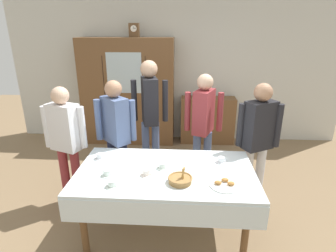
{
  "coord_description": "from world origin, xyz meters",
  "views": [
    {
      "loc": [
        0.18,
        -2.74,
        2.19
      ],
      "look_at": [
        0.0,
        0.2,
        1.12
      ],
      "focal_mm": 29.39,
      "sensor_mm": 36.0,
      "label": 1
    }
  ],
  "objects": [
    {
      "name": "ground_plane",
      "position": [
        0.0,
        0.0,
        0.0
      ],
      "size": [
        12.0,
        12.0,
        0.0
      ],
      "primitive_type": "plane",
      "color": "#846B4C",
      "rests_on": "ground"
    },
    {
      "name": "back_wall",
      "position": [
        0.0,
        2.65,
        1.35
      ],
      "size": [
        6.4,
        0.1,
        2.7
      ],
      "primitive_type": "cube",
      "color": "silver",
      "rests_on": "ground"
    },
    {
      "name": "dining_table",
      "position": [
        0.0,
        -0.24,
        0.67
      ],
      "size": [
        1.86,
        1.05,
        0.77
      ],
      "color": "brown",
      "rests_on": "ground"
    },
    {
      "name": "wall_cabinet",
      "position": [
        -0.9,
        2.35,
        1.0
      ],
      "size": [
        1.75,
        0.46,
        2.0
      ],
      "color": "brown",
      "rests_on": "ground"
    },
    {
      "name": "mantel_clock",
      "position": [
        -0.73,
        2.35,
        2.12
      ],
      "size": [
        0.18,
        0.11,
        0.24
      ],
      "color": "brown",
      "rests_on": "wall_cabinet"
    },
    {
      "name": "bookshelf_low",
      "position": [
        0.64,
        2.41,
        0.45
      ],
      "size": [
        1.03,
        0.35,
        0.9
      ],
      "color": "brown",
      "rests_on": "ground"
    },
    {
      "name": "book_stack",
      "position": [
        0.64,
        2.41,
        0.94
      ],
      "size": [
        0.17,
        0.23,
        0.07
      ],
      "color": "#99332D",
      "rests_on": "bookshelf_low"
    },
    {
      "name": "tea_cup_center",
      "position": [
        0.6,
        0.02,
        0.79
      ],
      "size": [
        0.13,
        0.13,
        0.06
      ],
      "color": "white",
      "rests_on": "dining_table"
    },
    {
      "name": "tea_cup_far_left",
      "position": [
        -0.19,
        -0.31,
        0.79
      ],
      "size": [
        0.13,
        0.13,
        0.06
      ],
      "color": "white",
      "rests_on": "dining_table"
    },
    {
      "name": "tea_cup_back_edge",
      "position": [
        -0.03,
        -0.16,
        0.79
      ],
      "size": [
        0.13,
        0.13,
        0.06
      ],
      "color": "silver",
      "rests_on": "dining_table"
    },
    {
      "name": "tea_cup_far_right",
      "position": [
        -0.77,
        0.03,
        0.79
      ],
      "size": [
        0.13,
        0.13,
        0.06
      ],
      "color": "white",
      "rests_on": "dining_table"
    },
    {
      "name": "tea_cup_mid_left",
      "position": [
        -0.58,
        -0.34,
        0.79
      ],
      "size": [
        0.13,
        0.13,
        0.06
      ],
      "color": "silver",
      "rests_on": "dining_table"
    },
    {
      "name": "tea_cup_near_left",
      "position": [
        -0.48,
        -0.54,
        0.79
      ],
      "size": [
        0.13,
        0.13,
        0.06
      ],
      "color": "silver",
      "rests_on": "dining_table"
    },
    {
      "name": "bread_basket",
      "position": [
        0.16,
        -0.43,
        0.8
      ],
      "size": [
        0.24,
        0.24,
        0.16
      ],
      "color": "#9E7542",
      "rests_on": "dining_table"
    },
    {
      "name": "pastry_plate",
      "position": [
        0.58,
        -0.45,
        0.78
      ],
      "size": [
        0.28,
        0.28,
        0.05
      ],
      "color": "white",
      "rests_on": "dining_table"
    },
    {
      "name": "spoon_far_right",
      "position": [
        -0.62,
        -0.18,
        0.77
      ],
      "size": [
        0.12,
        0.02,
        0.01
      ],
      "color": "silver",
      "rests_on": "dining_table"
    },
    {
      "name": "spoon_front_edge",
      "position": [
        -0.15,
        0.11,
        0.77
      ],
      "size": [
        0.12,
        0.02,
        0.01
      ],
      "color": "silver",
      "rests_on": "dining_table"
    },
    {
      "name": "person_by_cabinet",
      "position": [
        0.45,
        0.86,
        0.98
      ],
      "size": [
        0.52,
        0.41,
        1.61
      ],
      "color": "slate",
      "rests_on": "ground"
    },
    {
      "name": "person_behind_table_right",
      "position": [
        -0.68,
        0.49,
        0.96
      ],
      "size": [
        0.52,
        0.4,
        1.58
      ],
      "color": "#191E38",
      "rests_on": "ground"
    },
    {
      "name": "person_behind_table_left",
      "position": [
        1.08,
        0.39,
        0.96
      ],
      "size": [
        0.52,
        0.35,
        1.58
      ],
      "color": "silver",
      "rests_on": "ground"
    },
    {
      "name": "person_near_right_end",
      "position": [
        -0.31,
        1.0,
        1.08
      ],
      "size": [
        0.52,
        0.4,
        1.76
      ],
      "color": "slate",
      "rests_on": "ground"
    },
    {
      "name": "person_beside_shelf",
      "position": [
        -1.25,
        0.27,
        0.93
      ],
      "size": [
        0.52,
        0.31,
        1.54
      ],
      "color": "#933338",
      "rests_on": "ground"
    }
  ]
}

